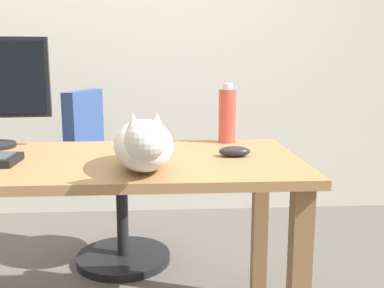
% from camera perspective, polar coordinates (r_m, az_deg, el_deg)
% --- Properties ---
extents(back_wall, '(6.00, 0.04, 2.60)m').
position_cam_1_polar(back_wall, '(3.06, -9.91, 15.42)').
color(back_wall, beige).
rests_on(back_wall, ground_plane).
extents(desk, '(1.55, 0.67, 0.70)m').
position_cam_1_polar(desk, '(1.59, -14.97, -5.32)').
color(desk, '#9E7247').
rests_on(desk, ground_plane).
extents(office_chair, '(0.50, 0.48, 0.89)m').
position_cam_1_polar(office_chair, '(2.32, -10.18, -5.99)').
color(office_chair, black).
rests_on(office_chair, ground_plane).
extents(cat, '(0.20, 0.61, 0.20)m').
position_cam_1_polar(cat, '(1.34, -6.16, -0.00)').
color(cat, silver).
rests_on(cat, desk).
extents(computer_mouse, '(0.11, 0.06, 0.04)m').
position_cam_1_polar(computer_mouse, '(1.55, 5.45, -0.91)').
color(computer_mouse, '#232328').
rests_on(computer_mouse, desk).
extents(spray_bottle, '(0.07, 0.07, 0.24)m').
position_cam_1_polar(spray_bottle, '(1.80, 4.54, 3.70)').
color(spray_bottle, '#D84C3D').
rests_on(spray_bottle, desk).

